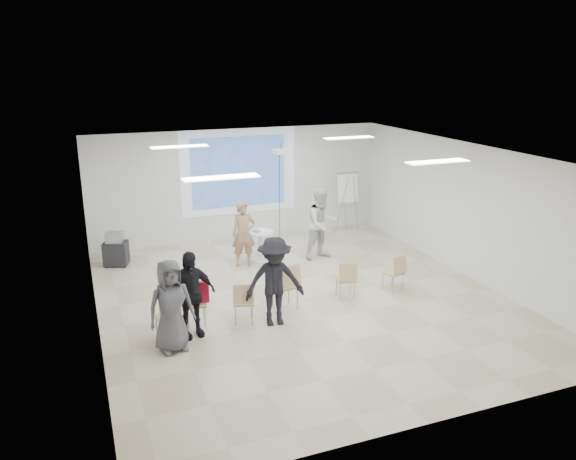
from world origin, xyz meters
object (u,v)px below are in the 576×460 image
object	(u,v)px
chair_right_inner	(347,277)
av_cart	(116,250)
chair_right_far	(396,270)
player_right	(322,220)
chair_left_inner	(243,300)
audience_left	(189,288)
laptop	(243,300)
player_left	(244,230)
audience_mid	(275,276)
chair_far_left	(168,315)
flipchart_easel	(348,188)
chair_left_mid	(196,301)
chair_center	(287,283)
pedestal_table	(261,244)
audience_outer	(170,301)

from	to	relation	value
chair_right_inner	av_cart	size ratio (longest dim) A/B	0.97
chair_right_inner	chair_right_far	bearing A→B (deg)	10.03
player_right	chair_right_inner	size ratio (longest dim) A/B	2.46
chair_left_inner	audience_left	size ratio (longest dim) A/B	0.45
laptop	av_cart	distance (m)	4.47
player_left	audience_mid	world-z (taller)	audience_mid
chair_right_inner	chair_far_left	bearing A→B (deg)	-161.77
flipchart_easel	chair_left_mid	bearing A→B (deg)	-138.76
audience_left	player_left	bearing A→B (deg)	49.81
chair_right_far	chair_center	bearing A→B (deg)	165.29
chair_far_left	flipchart_easel	distance (m)	7.72
chair_left_mid	chair_right_inner	xyz separation A→B (m)	(3.14, 0.11, -0.01)
player_right	av_cart	xyz separation A→B (m)	(-4.81, 1.28, -0.60)
chair_far_left	chair_left_inner	distance (m)	1.41
pedestal_table	audience_outer	size ratio (longest dim) A/B	0.43
chair_right_inner	flipchart_easel	bearing A→B (deg)	73.82
pedestal_table	audience_mid	bearing A→B (deg)	-104.07
audience_mid	laptop	bearing A→B (deg)	156.10
chair_far_left	chair_center	xyz separation A→B (m)	(2.38, 0.43, 0.08)
audience_mid	av_cart	bearing A→B (deg)	126.30
player_right	chair_left_mid	world-z (taller)	player_right
chair_left_mid	chair_left_inner	xyz separation A→B (m)	(0.84, -0.23, -0.00)
chair_right_far	laptop	size ratio (longest dim) A/B	2.68
pedestal_table	chair_left_mid	distance (m)	3.64
player_right	flipchart_easel	xyz separation A→B (m)	(1.67, 1.92, 0.28)
flipchart_easel	av_cart	size ratio (longest dim) A/B	2.08
chair_far_left	av_cart	xyz separation A→B (m)	(-0.55, 4.25, -0.11)
chair_right_inner	audience_mid	world-z (taller)	audience_mid
laptop	audience_mid	xyz separation A→B (m)	(0.52, -0.30, 0.52)
pedestal_table	chair_far_left	world-z (taller)	chair_far_left
player_right	audience_mid	distance (m)	3.82
chair_left_mid	audience_left	size ratio (longest dim) A/B	0.45
chair_right_far	laptop	world-z (taller)	chair_right_far
pedestal_table	player_right	distance (m)	1.61
chair_center	laptop	size ratio (longest dim) A/B	3.18
player_left	audience_outer	world-z (taller)	audience_outer
chair_left_mid	chair_right_far	bearing A→B (deg)	8.26
audience_left	flipchart_easel	distance (m)	7.38
player_left	chair_far_left	world-z (taller)	player_left
pedestal_table	chair_right_inner	world-z (taller)	chair_right_inner
chair_far_left	chair_right_far	xyz separation A→B (m)	(4.86, 0.48, -0.01)
laptop	audience_mid	size ratio (longest dim) A/B	0.16
chair_left_mid	chair_left_inner	bearing A→B (deg)	-8.59
chair_left_inner	chair_right_inner	xyz separation A→B (m)	(2.30, 0.35, -0.01)
pedestal_table	player_right	size ratio (longest dim) A/B	0.40
audience_left	audience_outer	world-z (taller)	audience_left
chair_far_left	player_left	bearing A→B (deg)	42.18
player_right	laptop	xyz separation A→B (m)	(-2.84, -2.73, -0.54)
audience_mid	chair_right_inner	bearing A→B (deg)	24.09
chair_right_far	audience_outer	xyz separation A→B (m)	(-4.86, -0.85, 0.43)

